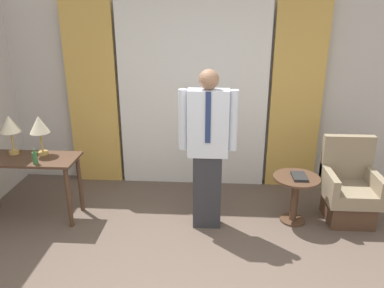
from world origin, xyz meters
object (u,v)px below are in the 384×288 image
Objects in this scene: table_lamp_right at (39,126)px; book at (299,176)px; person at (208,145)px; side_table at (295,191)px; armchair at (349,192)px; desk at (26,168)px; bottle_near_edge at (35,158)px; table_lamp_left at (10,126)px.

table_lamp_right is 3.03m from book.
side_table is at bearing 8.15° from person.
armchair is 3.98× the size of book.
person is (1.94, -0.17, -0.13)m from table_lamp_right.
person is 3.15× the size of side_table.
book is (-0.62, -0.13, 0.24)m from armchair.
bottle_near_edge reaches higher than desk.
desk is at bearing 178.53° from person.
table_lamp_left reaches higher than side_table.
bottle_near_edge is 0.18× the size of armchair.
desk is 0.52m from table_lamp_right.
table_lamp_right is (0.17, 0.11, 0.48)m from desk.
book is at bearing -0.76° from table_lamp_right.
side_table is at bearing 141.88° from book.
desk is 0.67× the size of person.
bottle_near_edge is at bearing -174.08° from armchair.
table_lamp_left is 0.48× the size of armchair.
person is 1.84× the size of armchair.
bottle_near_edge is 1.90m from person.
table_lamp_left is at bearing -178.74° from armchair.
bottle_near_edge is (0.39, -0.28, -0.28)m from table_lamp_left.
desk is at bearing -178.67° from book.
desk is 2.12× the size of side_table.
bottle_near_edge is at bearing -35.88° from table_lamp_left.
armchair is (1.66, 0.25, -0.64)m from person.
book reaches higher than side_table.
person is 1.13m from book.
desk is at bearing -176.97° from armchair.
table_lamp_right is at bearing 32.89° from desk.
desk is 2.60× the size of table_lamp_right.
armchair is at bearing 3.03° from desk.
person is 7.34× the size of book.
armchair is at bearing 9.50° from side_table.
bottle_near_edge is 0.30× the size of side_table.
side_table is at bearing -0.41° from table_lamp_right.
bottle_near_edge is 2.96m from book.
book is (3.33, -0.04, -0.53)m from table_lamp_left.
book is at bearing 1.33° from desk.
table_lamp_right reaches higher than bottle_near_edge.
armchair is 0.68m from book.
armchair is (3.60, 0.09, -0.77)m from table_lamp_right.
person is at bearing -4.18° from table_lamp_left.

